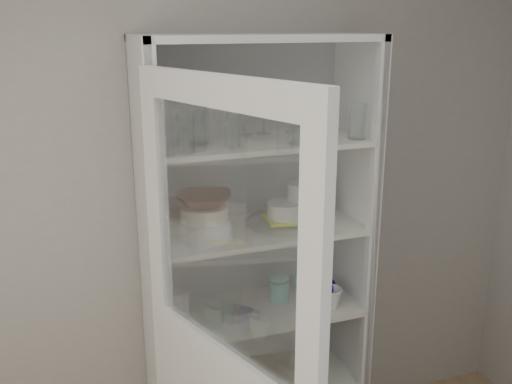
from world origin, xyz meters
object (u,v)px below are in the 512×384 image
object	(u,v)px
cream_bowl	(204,213)
teal_jar	(279,289)
plate_stack_front	(205,229)
mug_white	(330,298)
mug_teal	(300,285)
goblet_3	(293,112)
mug_blue	(323,291)
white_canister	(178,303)
yellow_trivet	(285,219)
goblet_1	(244,116)
glass_platter	(285,222)
plate_stack_back	(207,214)
grey_bowl_stack	(303,202)
goblet_2	(264,117)
pantry_cabinet	(251,286)
measuring_cups	(237,314)
terracotta_bowl	(204,200)
tin_box	(297,365)
goblet_0	(178,122)
white_ramekin	(285,210)

from	to	relation	value
cream_bowl	teal_jar	xyz separation A→B (m)	(0.38, 0.09, -0.46)
plate_stack_front	mug_white	bearing A→B (deg)	-6.58
plate_stack_front	mug_teal	bearing A→B (deg)	12.82
goblet_3	plate_stack_front	distance (m)	0.67
mug_blue	white_canister	bearing A→B (deg)	179.61
yellow_trivet	white_canister	distance (m)	0.62
goblet_1	glass_platter	xyz separation A→B (m)	(0.15, -0.12, -0.47)
plate_stack_back	grey_bowl_stack	xyz separation A→B (m)	(0.43, -0.11, 0.05)
plate_stack_front	goblet_3	bearing A→B (deg)	17.86
glass_platter	yellow_trivet	xyz separation A→B (m)	(0.00, 0.00, 0.02)
goblet_2	mug_teal	world-z (taller)	goblet_2
mug_teal	grey_bowl_stack	bearing A→B (deg)	-107.11
pantry_cabinet	cream_bowl	distance (m)	0.52
glass_platter	white_canister	bearing A→B (deg)	172.80
glass_platter	measuring_cups	world-z (taller)	glass_platter
terracotta_bowl	measuring_cups	xyz separation A→B (m)	(0.14, -0.01, -0.55)
goblet_3	tin_box	distance (m)	1.27
plate_stack_back	mug_teal	distance (m)	0.60
plate_stack_back	measuring_cups	distance (m)	0.47
pantry_cabinet	white_canister	distance (m)	0.36
glass_platter	tin_box	distance (m)	0.79
terracotta_bowl	white_canister	xyz separation A→B (m)	(-0.10, 0.11, -0.51)
goblet_0	teal_jar	world-z (taller)	goblet_0
plate_stack_front	terracotta_bowl	distance (m)	0.13
mug_white	terracotta_bowl	bearing A→B (deg)	159.45
teal_jar	white_canister	size ratio (longest dim) A/B	1.00
goblet_2	tin_box	size ratio (longest dim) A/B	0.84
goblet_1	teal_jar	size ratio (longest dim) A/B	1.42
terracotta_bowl	mug_white	world-z (taller)	terracotta_bowl
plate_stack_back	mug_blue	size ratio (longest dim) A/B	1.58
plate_stack_front	measuring_cups	distance (m)	0.44
mug_blue	teal_jar	distance (m)	0.21
goblet_1	glass_platter	bearing A→B (deg)	-36.98
cream_bowl	terracotta_bowl	distance (m)	0.06
glass_platter	mug_blue	world-z (taller)	glass_platter
mug_blue	mug_teal	world-z (taller)	same
pantry_cabinet	white_ramekin	size ratio (longest dim) A/B	13.08
plate_stack_front	mug_white	size ratio (longest dim) A/B	2.14
mug_blue	mug_teal	size ratio (longest dim) A/B	1.17
goblet_0	goblet_3	world-z (taller)	goblet_3
pantry_cabinet	measuring_cups	size ratio (longest dim) A/B	19.37
grey_bowl_stack	tin_box	distance (m)	0.86
goblet_1	cream_bowl	xyz separation A→B (m)	(-0.24, -0.17, -0.37)
grey_bowl_stack	measuring_cups	xyz separation A→B (m)	(-0.35, -0.08, -0.47)
pantry_cabinet	goblet_2	distance (m)	0.80
goblet_0	terracotta_bowl	bearing A→B (deg)	-66.49
goblet_1	pantry_cabinet	bearing A→B (deg)	-70.41
cream_bowl	plate_stack_back	bearing A→B (deg)	72.27
yellow_trivet	teal_jar	bearing A→B (deg)	103.98
tin_box	mug_teal	bearing A→B (deg)	60.27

